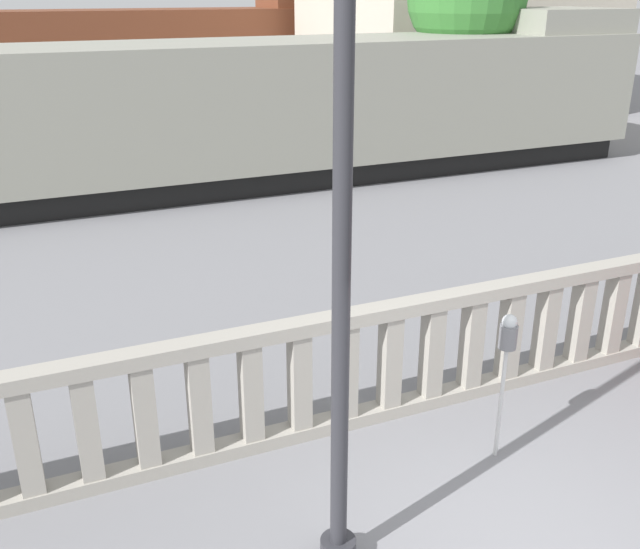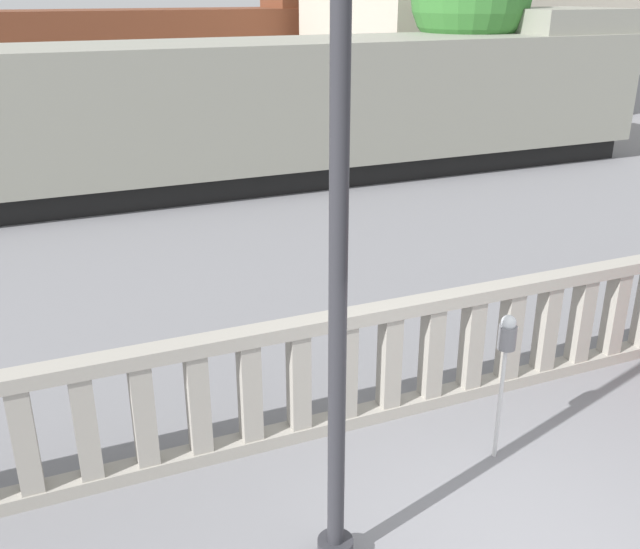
# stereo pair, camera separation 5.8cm
# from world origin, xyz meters

# --- Properties ---
(balustrade) EXTENTS (15.10, 0.24, 1.33)m
(balustrade) POSITION_xyz_m (-0.00, 2.45, 0.66)
(balustrade) COLOR #9E998E
(balustrade) RESTS_ON ground
(lamppost) EXTENTS (0.38, 0.38, 5.12)m
(lamppost) POSITION_xyz_m (-1.39, 0.73, 3.10)
(lamppost) COLOR #2D2D33
(lamppost) RESTS_ON ground
(parking_meter) EXTENTS (0.17, 0.17, 1.55)m
(parking_meter) POSITION_xyz_m (0.64, 1.38, 1.25)
(parking_meter) COLOR silver
(parking_meter) RESTS_ON ground
(train_near) EXTENTS (19.74, 3.02, 3.84)m
(train_near) POSITION_xyz_m (2.18, 12.47, 1.72)
(train_near) COLOR black
(train_near) RESTS_ON ground
(train_far) EXTENTS (20.11, 3.16, 4.15)m
(train_far) POSITION_xyz_m (0.37, 26.65, 1.87)
(train_far) COLOR black
(train_far) RESTS_ON ground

